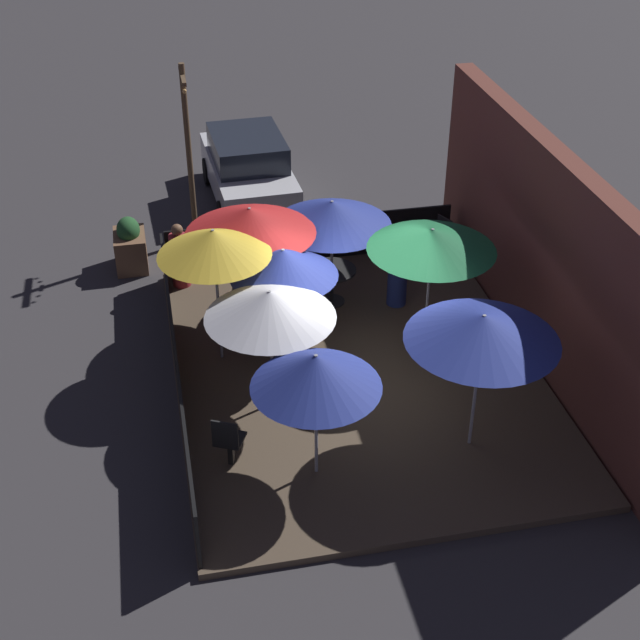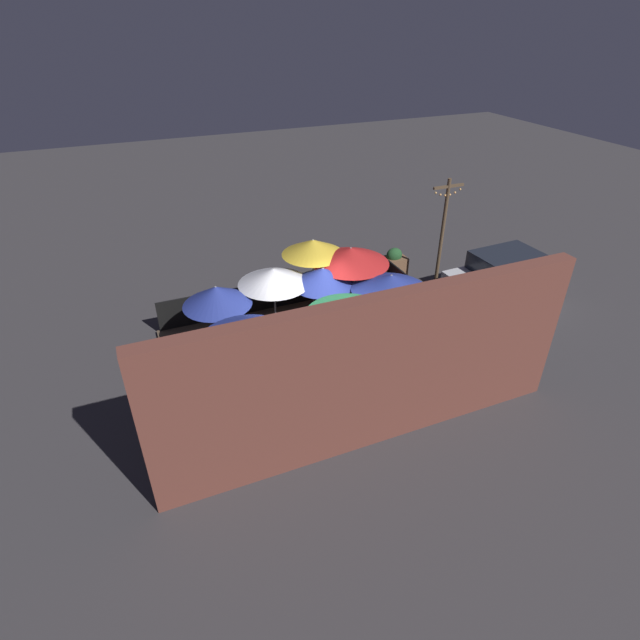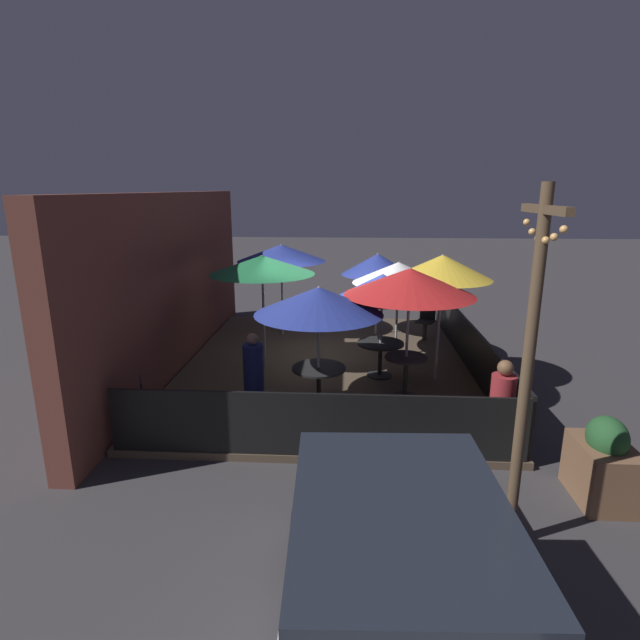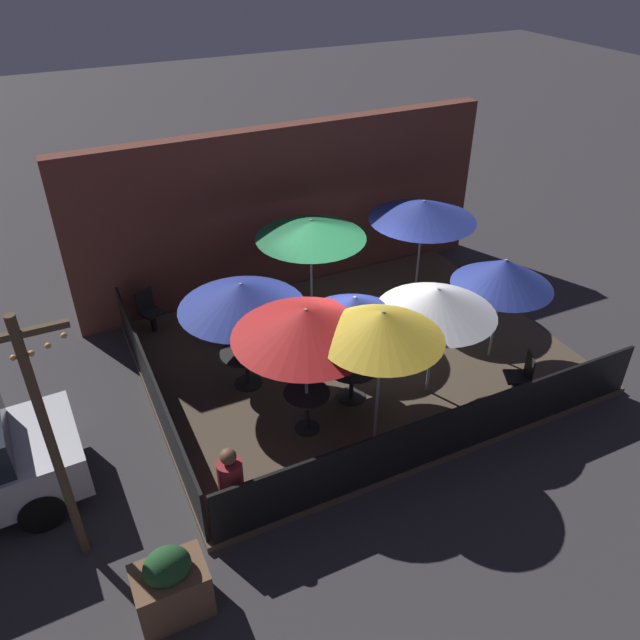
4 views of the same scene
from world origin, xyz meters
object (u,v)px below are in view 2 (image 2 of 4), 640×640
(patio_chair_1, at_px, (476,365))
(patron_1, at_px, (399,349))
(dining_table_0, at_px, (387,323))
(patio_umbrella_6, at_px, (217,296))
(patron_0, at_px, (379,275))
(patio_umbrella_1, at_px, (323,276))
(patio_umbrella_7, at_px, (349,308))
(parked_car_0, at_px, (505,275))
(patio_umbrella_4, at_px, (246,332))
(dining_table_1, at_px, (323,315))
(patio_chair_0, at_px, (224,314))
(patio_umbrella_2, at_px, (351,255))
(patio_umbrella_3, at_px, (274,276))
(dining_table_2, at_px, (349,301))
(planter_box, at_px, (393,264))
(patio_umbrella_5, at_px, (313,247))
(patio_umbrella_0, at_px, (391,283))
(light_post, at_px, (443,230))

(patio_chair_1, height_order, patron_1, patron_1)
(dining_table_0, bearing_deg, patio_umbrella_6, -15.01)
(dining_table_0, xyz_separation_m, patron_0, (-1.21, -2.75, 0.03))
(patron_1, bearing_deg, patio_umbrella_1, 36.67)
(patio_umbrella_7, relative_size, parked_car_0, 0.60)
(patio_umbrella_4, bearing_deg, patio_umbrella_1, -140.51)
(dining_table_1, relative_size, patio_chair_0, 1.01)
(patio_umbrella_2, distance_m, patio_chair_1, 4.68)
(patio_umbrella_1, distance_m, patio_umbrella_3, 1.38)
(patio_umbrella_1, relative_size, patio_chair_1, 2.30)
(patio_umbrella_2, relative_size, dining_table_2, 3.06)
(patron_0, bearing_deg, dining_table_1, -122.78)
(dining_table_2, relative_size, patron_1, 0.64)
(dining_table_1, bearing_deg, patio_umbrella_3, -18.23)
(patio_umbrella_3, relative_size, patio_chair_1, 2.35)
(dining_table_0, xyz_separation_m, parked_car_0, (-4.91, -0.90, 0.15))
(patio_umbrella_6, distance_m, patron_0, 6.07)
(patio_chair_1, distance_m, patron_1, 1.98)
(patio_umbrella_2, distance_m, planter_box, 3.95)
(patio_chair_0, bearing_deg, dining_table_0, -4.27)
(patio_umbrella_1, height_order, patio_umbrella_7, patio_umbrella_7)
(patio_umbrella_6, xyz_separation_m, dining_table_2, (-4.05, -0.33, -1.23))
(dining_table_2, bearing_deg, planter_box, -142.71)
(patio_umbrella_5, xyz_separation_m, dining_table_2, (-0.89, 0.71, -1.65))
(patio_umbrella_0, bearing_deg, patron_1, 75.74)
(dining_table_1, distance_m, planter_box, 4.62)
(patio_umbrella_0, distance_m, dining_table_2, 2.06)
(patio_umbrella_7, relative_size, light_post, 0.62)
(light_post, bearing_deg, dining_table_2, 11.49)
(patio_umbrella_3, distance_m, patio_umbrella_6, 1.73)
(patio_umbrella_2, bearing_deg, patio_chair_0, -13.74)
(patio_chair_0, relative_size, light_post, 0.24)
(patio_chair_1, bearing_deg, patron_0, -25.52)
(patio_umbrella_3, relative_size, patio_umbrella_4, 0.92)
(patio_umbrella_2, distance_m, dining_table_1, 1.92)
(patio_chair_0, height_order, patio_chair_1, patio_chair_0)
(patio_umbrella_7, distance_m, patio_chair_1, 3.71)
(patron_0, bearing_deg, patron_1, -84.11)
(patio_umbrella_0, xyz_separation_m, patron_0, (-1.21, -2.75, -1.29))
(patio_umbrella_4, relative_size, light_post, 0.60)
(patio_umbrella_5, distance_m, patio_chair_0, 3.30)
(patio_umbrella_2, distance_m, parked_car_0, 5.61)
(patio_umbrella_2, height_order, patio_umbrella_7, patio_umbrella_7)
(patio_umbrella_4, distance_m, patio_chair_0, 4.00)
(patio_umbrella_1, xyz_separation_m, light_post, (-4.76, -1.15, 0.20))
(light_post, bearing_deg, patron_1, 44.67)
(dining_table_0, height_order, patio_chair_0, patio_chair_0)
(patio_chair_0, bearing_deg, patio_umbrella_0, -4.27)
(patio_umbrella_5, xyz_separation_m, dining_table_1, (0.15, 1.10, -1.69))
(patio_umbrella_0, xyz_separation_m, patio_umbrella_1, (1.53, -1.15, -0.04))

